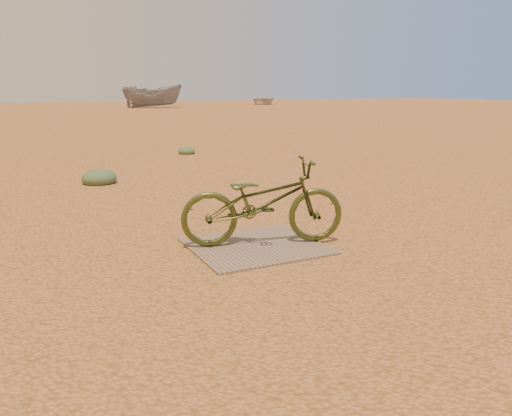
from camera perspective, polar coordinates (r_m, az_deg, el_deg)
name	(u,v)px	position (r m, az deg, el deg)	size (l,w,h in m)	color
ground	(255,267)	(4.81, -0.08, -6.72)	(120.00, 120.00, 0.00)	#BF7D45
plywood_board	(256,246)	(5.39, 0.00, -4.36)	(1.36, 1.23, 0.02)	#836854
bicycle	(263,202)	(5.32, 0.81, 0.68)	(0.61, 1.75, 0.92)	#3A441A
boat_mid_right	(153,96)	(44.57, -11.72, 12.41)	(1.89, 5.02, 1.94)	gray
boat_far_right	(263,100)	(52.45, 0.81, 12.29)	(3.35, 4.68, 0.97)	silver
kale_a	(100,183)	(9.40, -17.44, 2.72)	(0.61, 0.61, 0.34)	#4B5F40
kale_b	(187,154)	(13.13, -7.93, 6.15)	(0.44, 0.44, 0.24)	#4B5F40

